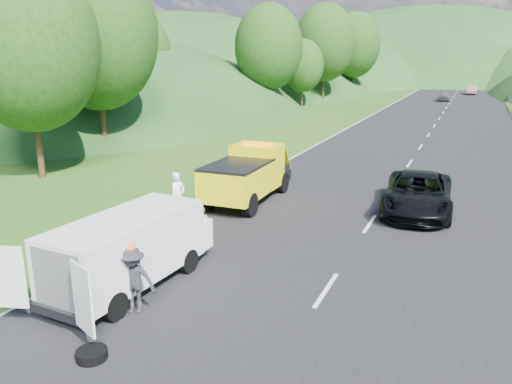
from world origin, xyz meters
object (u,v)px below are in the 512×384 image
at_px(worker, 135,312).
at_px(spare_tire, 92,360).
at_px(white_van, 131,247).
at_px(child, 203,235).
at_px(tow_truck, 248,174).
at_px(suitcase, 138,213).
at_px(passing_suv, 416,212).
at_px(woman, 179,219).

bearing_deg(worker, spare_tire, -97.73).
height_order(white_van, child, white_van).
relative_size(tow_truck, worker, 3.42).
bearing_deg(suitcase, worker, -54.39).
relative_size(white_van, spare_tire, 9.04).
distance_m(spare_tire, passing_suv, 14.23).
xyz_separation_m(tow_truck, white_van, (0.57, -8.90, -0.05)).
distance_m(woman, passing_suv, 9.55).
xyz_separation_m(child, spare_tire, (1.57, -7.45, 0.00)).
bearing_deg(worker, passing_suv, 45.52).
height_order(white_van, passing_suv, white_van).
distance_m(worker, spare_tire, 2.04).
bearing_deg(passing_suv, worker, -119.35).
distance_m(tow_truck, woman, 3.82).
height_order(woman, worker, woman).
distance_m(white_van, spare_tire, 3.60).
bearing_deg(spare_tire, suitcase, 120.34).
bearing_deg(woman, tow_truck, -10.04).
bearing_deg(woman, worker, -142.98).
xyz_separation_m(suitcase, spare_tire, (4.65, -7.94, -0.30)).
bearing_deg(woman, passing_suv, -47.88).
relative_size(woman, suitcase, 3.05).
height_order(woman, spare_tire, woman).
relative_size(woman, child, 1.81).
distance_m(child, spare_tire, 7.62).
relative_size(child, suitcase, 1.69).
bearing_deg(child, passing_suv, 90.86).
height_order(child, spare_tire, child).
distance_m(white_van, woman, 6.04).
bearing_deg(tow_truck, woman, -114.89).
relative_size(woman, passing_suv, 0.33).
distance_m(child, suitcase, 3.13).
bearing_deg(spare_tire, tow_truck, 98.91).
height_order(tow_truck, woman, tow_truck).
relative_size(woman, spare_tire, 2.82).
relative_size(tow_truck, white_van, 0.98).
distance_m(worker, passing_suv, 12.55).
relative_size(worker, passing_suv, 0.30).
height_order(child, passing_suv, passing_suv).
bearing_deg(tow_truck, child, -87.51).
bearing_deg(suitcase, child, -8.95).
bearing_deg(tow_truck, suitcase, -125.26).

